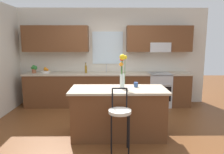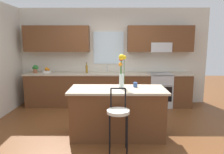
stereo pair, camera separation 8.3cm
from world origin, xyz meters
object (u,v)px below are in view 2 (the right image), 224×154
Objects in this scene: oven_range at (160,90)px; kitchen_island at (117,112)px; bar_stool_near at (118,114)px; bottle_olive_oil at (87,69)px; potted_plant_small at (35,68)px; flower_vase at (122,69)px; mug_ceramic at (135,85)px; fruit_bowl_oranges at (47,71)px.

kitchen_island is (-1.21, -1.93, 0.00)m from oven_range.
bottle_olive_oil reaches higher than bar_stool_near.
potted_plant_small reaches higher than bar_stool_near.
flower_vase is (0.07, 0.65, 0.64)m from bar_stool_near.
mug_ceramic reaches higher than kitchen_island.
potted_plant_small is at bearing 179.63° from oven_range.
bar_stool_near is 3.62× the size of bottle_olive_oil.
bar_stool_near is 11.58× the size of mug_ceramic.
flower_vase is 2.85× the size of potted_plant_small.
potted_plant_small reaches higher than mug_ceramic.
kitchen_island is 1.70× the size of bar_stool_near.
kitchen_island is 3.02m from potted_plant_small.
potted_plant_small is (-2.57, 1.82, 0.08)m from mug_ceramic.
oven_range is 1.46× the size of flower_vase.
potted_plant_small reaches higher than oven_range.
fruit_bowl_oranges reaches higher than kitchen_island.
bottle_olive_oil reaches higher than oven_range.
potted_plant_small is at bearing 144.63° from mug_ceramic.
bar_stool_near is at bearing -72.35° from bottle_olive_oil.
fruit_bowl_oranges is at bearing 1.16° from potted_plant_small.
oven_range and kitchen_island have the same top height.
fruit_bowl_oranges is (-1.92, 1.96, 0.51)m from kitchen_island.
bar_stool_near reaches higher than oven_range.
flower_vase is (0.07, 0.04, 0.81)m from kitchen_island.
bar_stool_near is 2.72m from bottle_olive_oil.
potted_plant_small reaches higher than kitchen_island.
flower_vase is at bearing -43.85° from fruit_bowl_oranges.
mug_ceramic is 0.41× the size of potted_plant_small.
oven_range is 0.52× the size of kitchen_island.
bar_stool_near is at bearing -48.93° from potted_plant_small.
fruit_bowl_oranges is (-3.13, 0.03, 0.51)m from oven_range.
oven_range is at bearing 64.24° from mug_ceramic.
fruit_bowl_oranges is (-2.00, 1.92, -0.31)m from flower_vase.
oven_range is 2.35m from flower_vase.
mug_ceramic is (0.27, 0.09, -0.31)m from flower_vase.
bottle_olive_oil is 1.41m from potted_plant_small.
kitchen_island is at bearing -149.13° from flower_vase.
mug_ceramic is 2.16m from bottle_olive_oil.
bar_stool_near reaches higher than mug_ceramic.
bar_stool_near is 1.65× the size of flower_vase.
flower_vase is at bearing 30.87° from kitchen_island.
bottle_olive_oil is (-0.81, 1.96, 0.57)m from kitchen_island.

